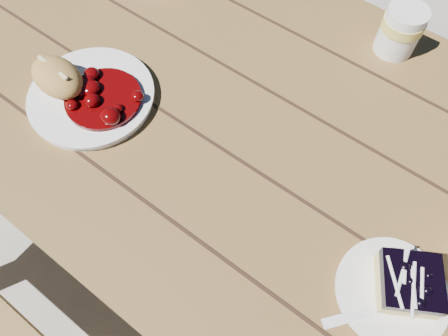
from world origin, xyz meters
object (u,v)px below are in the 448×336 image
Objects in this scene: picnic_table at (317,209)px; bread_roll at (57,77)px; main_plate at (92,97)px; dessert_plate at (391,292)px; blueberry_cake at (409,283)px; second_cup at (400,30)px.

bread_roll is at bearing -162.33° from picnic_table.
main_plate reaches higher than picnic_table.
main_plate is at bearing -179.08° from dessert_plate.
blueberry_cake reaches higher than dessert_plate.
bread_roll is 0.68m from dessert_plate.
blueberry_cake is (0.68, 0.04, -0.01)m from bread_roll.
blueberry_cake is at bearing 2.27° from main_plate.
picnic_table is 17.47× the size of bread_roll.
bread_roll is 0.69m from blueberry_cake.
bread_roll reaches higher than blueberry_cake.
dessert_plate is 1.66× the size of second_cup.
dessert_plate is at bearing -153.70° from blueberry_cake.
picnic_table is 0.39m from second_cup.
blueberry_cake is (0.18, -0.12, 0.20)m from picnic_table.
bread_roll is at bearing -133.10° from second_cup.
picnic_table is 0.29m from blueberry_cake.
blueberry_cake is at bearing -32.53° from picnic_table.
picnic_table is 12.26× the size of dessert_plate.
second_cup is (0.40, 0.46, 0.04)m from main_plate.
bread_roll is (-0.50, -0.16, 0.21)m from picnic_table.
bread_roll reaches higher than dessert_plate.
main_plate is at bearing 152.27° from blueberry_cake.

